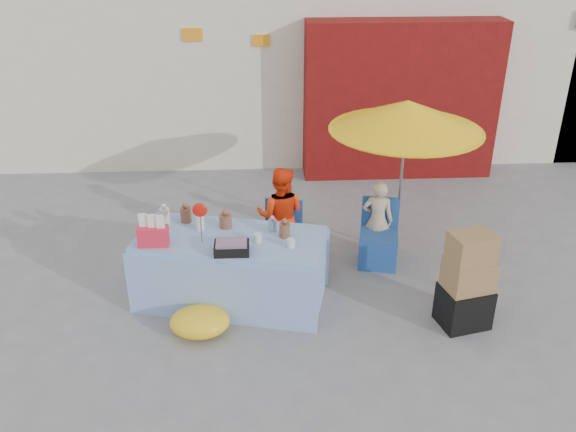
{
  "coord_description": "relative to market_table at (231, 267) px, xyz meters",
  "views": [
    {
      "loc": [
        -0.21,
        -5.62,
        4.12
      ],
      "look_at": [
        0.13,
        0.6,
        1.0
      ],
      "focal_mm": 38.0,
      "sensor_mm": 36.0,
      "label": 1
    }
  ],
  "objects": [
    {
      "name": "ground",
      "position": [
        0.55,
        -0.45,
        -0.43
      ],
      "size": [
        80.0,
        80.0,
        0.0
      ],
      "primitive_type": "plane",
      "color": "slate",
      "rests_on": "ground"
    },
    {
      "name": "chair_right",
      "position": [
        1.87,
        0.72,
        -0.17
      ],
      "size": [
        0.57,
        0.56,
        0.85
      ],
      "rotation": [
        0.0,
        0.0,
        -0.21
      ],
      "color": "#204894",
      "rests_on": "ground"
    },
    {
      "name": "vendor_beige",
      "position": [
        1.87,
        0.85,
        0.12
      ],
      "size": [
        0.45,
        0.34,
        1.1
      ],
      "primitive_type": "imported",
      "rotation": [
        0.0,
        0.0,
        2.93
      ],
      "color": "tan",
      "rests_on": "ground"
    },
    {
      "name": "market_table",
      "position": [
        0.0,
        0.0,
        0.0
      ],
      "size": [
        2.33,
        1.48,
        1.31
      ],
      "rotation": [
        0.0,
        0.0,
        -0.23
      ],
      "color": "#91B6E8",
      "rests_on": "ground"
    },
    {
      "name": "box_stack",
      "position": [
        2.57,
        -0.64,
        0.1
      ],
      "size": [
        0.6,
        0.53,
        1.14
      ],
      "rotation": [
        0.0,
        0.0,
        0.23
      ],
      "color": "black",
      "rests_on": "ground"
    },
    {
      "name": "chair_left",
      "position": [
        0.62,
        0.72,
        -0.17
      ],
      "size": [
        0.57,
        0.56,
        0.85
      ],
      "rotation": [
        0.0,
        0.0,
        -0.21
      ],
      "color": "#204894",
      "rests_on": "ground"
    },
    {
      "name": "umbrella",
      "position": [
        2.17,
        1.0,
        1.47
      ],
      "size": [
        1.9,
        1.9,
        2.09
      ],
      "color": "gray",
      "rests_on": "ground"
    },
    {
      "name": "tarp_bundle",
      "position": [
        -0.32,
        -0.65,
        -0.28
      ],
      "size": [
        0.74,
        0.64,
        0.29
      ],
      "primitive_type": "ellipsoid",
      "rotation": [
        0.0,
        0.0,
        0.2
      ],
      "color": "yellow",
      "rests_on": "ground"
    },
    {
      "name": "vendor_orange",
      "position": [
        0.62,
        0.85,
        0.23
      ],
      "size": [
        0.72,
        0.62,
        1.31
      ],
      "primitive_type": "imported",
      "rotation": [
        0.0,
        0.0,
        2.93
      ],
      "color": "#FF360D",
      "rests_on": "ground"
    }
  ]
}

